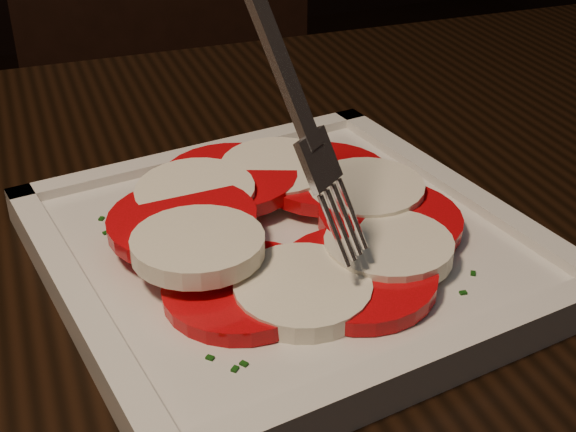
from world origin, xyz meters
TOP-DOWN VIEW (x-y plane):
  - chair at (0.45, 0.97)m, footprint 0.49×0.49m
  - plate at (0.32, 0.29)m, footprint 0.27×0.27m
  - caprese_salad at (0.32, 0.29)m, footprint 0.19×0.20m
  - fork at (0.30, 0.27)m, footprint 0.08×0.10m

SIDE VIEW (x-z plane):
  - chair at x=0.45m, z-range 0.07..1.00m
  - plate at x=0.32m, z-range 0.75..0.76m
  - caprese_salad at x=0.32m, z-range 0.76..0.79m
  - fork at x=0.30m, z-range 0.79..0.97m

